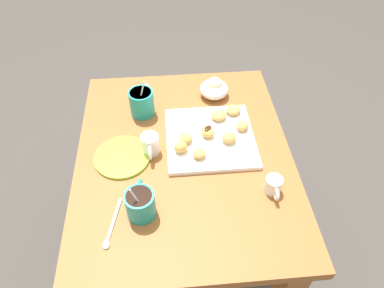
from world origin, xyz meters
name	(u,v)px	position (x,y,z in m)	size (l,w,h in m)	color
ground_plane	(187,250)	(0.00, 0.00, 0.00)	(8.00, 8.00, 0.00)	#423D38
dining_table	(185,180)	(0.00, 0.00, 0.57)	(0.89, 0.72, 0.72)	#935628
pastry_plate_square	(210,138)	(0.06, -0.10, 0.72)	(0.30, 0.30, 0.02)	white
coffee_mug_teal_left	(140,203)	(-0.22, 0.14, 0.76)	(0.12, 0.09, 0.14)	teal
coffee_mug_teal_right	(142,102)	(0.22, 0.14, 0.77)	(0.13, 0.09, 0.15)	teal
cream_pitcher_white	(150,144)	(0.02, 0.11, 0.76)	(0.10, 0.06, 0.07)	white
ice_cream_bowl	(214,88)	(0.30, -0.14, 0.75)	(0.11, 0.11, 0.08)	white
chocolate_sauce_pitcher	(273,184)	(-0.17, -0.26, 0.75)	(0.09, 0.05, 0.06)	white
saucer_lime_left	(122,157)	(0.00, 0.21, 0.72)	(0.19, 0.19, 0.01)	#9EC633
loose_spoon_near_saucer	(142,93)	(0.33, 0.14, 0.72)	(0.16, 0.07, 0.01)	silver
loose_spoon_by_plate	(111,229)	(-0.26, 0.23, 0.72)	(0.16, 0.05, 0.01)	silver
beignet_0	(242,126)	(0.08, -0.21, 0.75)	(0.05, 0.04, 0.03)	#DBA351
beignet_1	(208,132)	(0.06, -0.09, 0.75)	(0.04, 0.05, 0.03)	#DBA351
chocolate_drizzle_1	(208,128)	(0.06, -0.09, 0.77)	(0.03, 0.02, 0.01)	#381E11
beignet_2	(219,115)	(0.15, -0.14, 0.75)	(0.06, 0.06, 0.03)	#DBA351
beignet_3	(181,147)	(0.00, 0.01, 0.75)	(0.04, 0.05, 0.04)	#DBA351
beignet_4	(229,138)	(0.03, -0.16, 0.75)	(0.05, 0.05, 0.04)	#DBA351
beignet_5	(186,138)	(0.04, -0.01, 0.75)	(0.05, 0.05, 0.03)	#DBA351
beignet_6	(233,110)	(0.17, -0.19, 0.75)	(0.05, 0.05, 0.03)	#DBA351
beignet_7	(199,154)	(-0.03, -0.05, 0.75)	(0.04, 0.04, 0.03)	#DBA351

